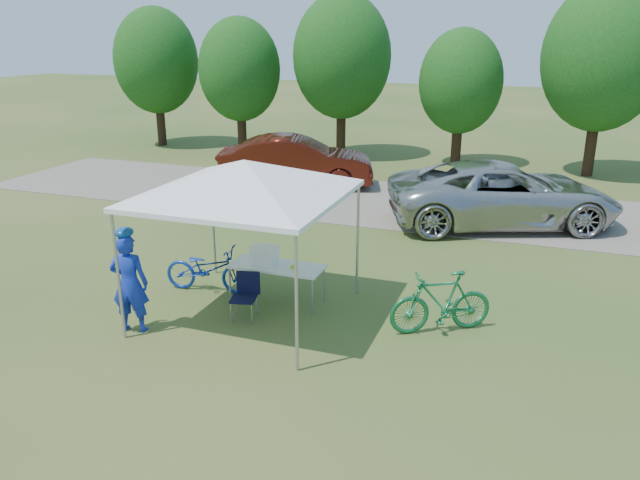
% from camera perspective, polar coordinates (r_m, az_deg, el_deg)
% --- Properties ---
extents(ground, '(100.00, 100.00, 0.00)m').
position_cam_1_polar(ground, '(11.06, -6.43, -6.70)').
color(ground, '#2D5119').
rests_on(ground, ground).
extents(gravel_strip, '(24.00, 5.00, 0.02)m').
position_cam_1_polar(gravel_strip, '(18.14, 4.74, 3.55)').
color(gravel_strip, gray).
rests_on(gravel_strip, ground).
extents(canopy, '(4.53, 4.53, 3.00)m').
position_cam_1_polar(canopy, '(10.22, -6.96, 6.87)').
color(canopy, '#A5A5AA').
rests_on(canopy, ground).
extents(treeline, '(24.89, 4.28, 6.30)m').
position_cam_1_polar(treeline, '(23.50, 8.32, 15.58)').
color(treeline, '#382314').
rests_on(treeline, ground).
extents(folding_table, '(1.70, 0.71, 0.70)m').
position_cam_1_polar(folding_table, '(11.26, -3.98, -2.53)').
color(folding_table, white).
rests_on(folding_table, ground).
extents(folding_chair, '(0.49, 0.51, 0.80)m').
position_cam_1_polar(folding_chair, '(10.76, -6.80, -4.72)').
color(folding_chair, black).
rests_on(folding_chair, ground).
extents(cooler, '(0.47, 0.32, 0.34)m').
position_cam_1_polar(cooler, '(11.27, -5.10, -1.36)').
color(cooler, white).
rests_on(cooler, folding_table).
extents(ice_cream_cup, '(0.08, 0.08, 0.06)m').
position_cam_1_polar(ice_cream_cup, '(11.06, -2.52, -2.48)').
color(ice_cream_cup, '#B7CE30').
rests_on(ice_cream_cup, folding_table).
extents(cyclist, '(0.70, 0.55, 1.67)m').
position_cam_1_polar(cyclist, '(10.53, -17.03, -3.83)').
color(cyclist, '#152DAF').
rests_on(cyclist, ground).
extents(bike_blue, '(1.75, 0.80, 0.89)m').
position_cam_1_polar(bike_blue, '(11.93, -10.18, -2.63)').
color(bike_blue, '#1235A4').
rests_on(bike_blue, ground).
extents(bike_green, '(1.73, 1.31, 1.04)m').
position_cam_1_polar(bike_green, '(10.36, 10.99, -5.60)').
color(bike_green, '#186C3D').
rests_on(bike_green, ground).
extents(minivan, '(6.25, 4.53, 1.58)m').
position_cam_1_polar(minivan, '(16.34, 16.38, 4.07)').
color(minivan, '#B9B9B4').
rests_on(minivan, gravel_strip).
extents(sedan, '(5.08, 3.11, 1.58)m').
position_cam_1_polar(sedan, '(19.65, -2.24, 7.18)').
color(sedan, '#4B150C').
rests_on(sedan, gravel_strip).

